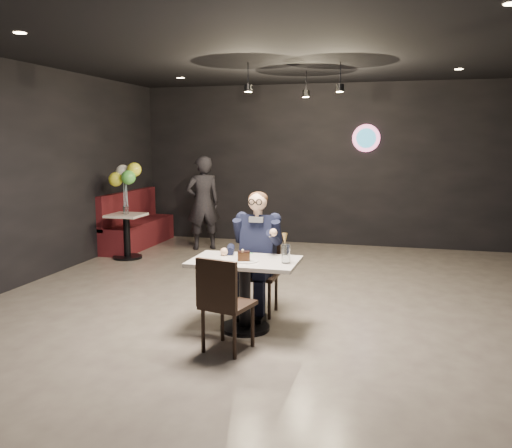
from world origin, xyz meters
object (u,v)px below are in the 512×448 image
(chair_far, at_px, (258,274))
(passerby, at_px, (203,203))
(main_table, at_px, (245,295))
(side_table, at_px, (127,238))
(balloon_vase, at_px, (126,210))
(sundae_glass, at_px, (286,254))
(seated_man, at_px, (258,252))
(booth_bench, at_px, (138,219))
(chair_near, at_px, (228,303))

(chair_far, bearing_deg, passerby, 119.74)
(main_table, height_order, side_table, main_table)
(side_table, relative_size, balloon_vase, 4.81)
(balloon_vase, bearing_deg, side_table, 0.00)
(sundae_glass, bearing_deg, seated_man, 126.49)
(side_table, xyz_separation_m, balloon_vase, (0.00, 0.00, 0.48))
(side_table, bearing_deg, sundae_glass, -40.85)
(booth_bench, bearing_deg, sundae_glass, -46.94)
(main_table, distance_m, seated_man, 0.65)
(side_table, height_order, balloon_vase, balloon_vase)
(main_table, height_order, seated_man, seated_man)
(booth_bench, xyz_separation_m, side_table, (0.30, -1.00, -0.17))
(chair_near, distance_m, side_table, 4.44)
(chair_near, bearing_deg, passerby, 126.46)
(main_table, xyz_separation_m, booth_bench, (-3.17, 3.81, 0.14))
(chair_near, relative_size, side_table, 1.33)
(chair_far, height_order, sundae_glass, sundae_glass)
(main_table, bearing_deg, side_table, 135.53)
(main_table, xyz_separation_m, seated_man, (0.00, 0.55, 0.34))
(chair_near, relative_size, booth_bench, 0.45)
(chair_near, bearing_deg, sundae_glass, 63.31)
(main_table, relative_size, side_table, 1.59)
(main_table, distance_m, balloon_vase, 4.04)
(chair_near, height_order, sundae_glass, sundae_glass)
(main_table, xyz_separation_m, passerby, (-1.90, 3.88, 0.47))
(sundae_glass, bearing_deg, balloon_vase, 139.15)
(seated_man, relative_size, booth_bench, 0.70)
(main_table, xyz_separation_m, sundae_glass, (0.44, -0.05, 0.47))
(booth_bench, height_order, passerby, passerby)
(main_table, relative_size, booth_bench, 0.54)
(chair_far, relative_size, side_table, 1.33)
(sundae_glass, distance_m, booth_bench, 5.29)
(sundae_glass, bearing_deg, chair_near, -130.00)
(main_table, distance_m, chair_far, 0.56)
(booth_bench, xyz_separation_m, balloon_vase, (0.30, -1.00, 0.31))
(booth_bench, distance_m, balloon_vase, 1.09)
(seated_man, height_order, sundae_glass, seated_man)
(balloon_vase, bearing_deg, passerby, 48.05)
(chair_near, xyz_separation_m, seated_man, (0.00, 1.12, 0.26))
(seated_man, bearing_deg, sundae_glass, -53.51)
(sundae_glass, bearing_deg, side_table, 139.15)
(balloon_vase, bearing_deg, main_table, -44.47)
(main_table, relative_size, balloon_vase, 7.64)
(chair_far, height_order, chair_near, same)
(chair_near, distance_m, passerby, 4.86)
(chair_near, height_order, passerby, passerby)
(seated_man, distance_m, sundae_glass, 0.75)
(chair_far, xyz_separation_m, balloon_vase, (-2.87, 2.26, 0.36))
(sundae_glass, relative_size, passerby, 0.11)
(main_table, distance_m, side_table, 4.02)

